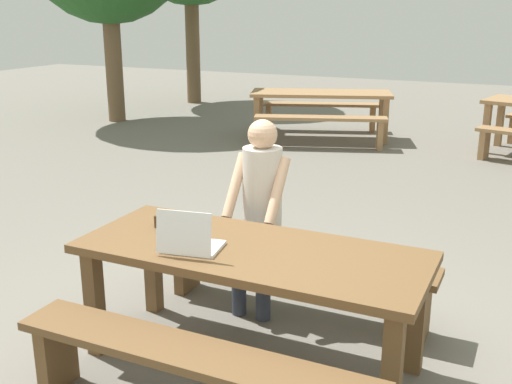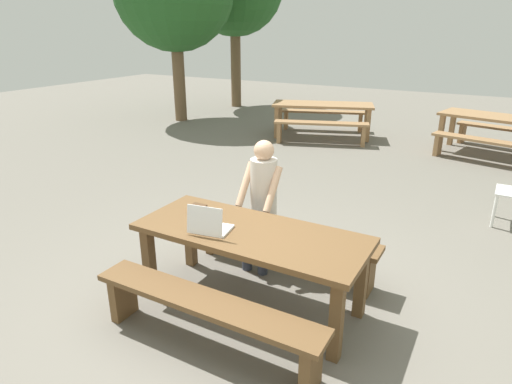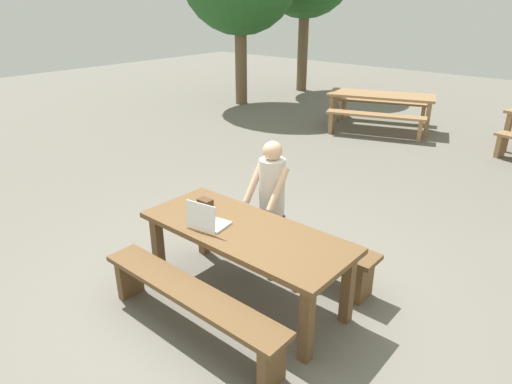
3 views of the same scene
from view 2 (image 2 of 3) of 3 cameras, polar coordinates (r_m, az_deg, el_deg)
The scene contains 13 objects.
ground_plane at distance 4.07m, azimuth -0.67°, elevation -14.21°, with size 30.00×30.00×0.00m, color slate.
picnic_table_front at distance 3.75m, azimuth -0.71°, elevation -6.44°, with size 1.98×0.81×0.72m.
bench_near at distance 3.41m, azimuth -6.61°, elevation -15.16°, with size 1.91×0.30×0.44m.
bench_far at distance 4.42m, azimuth 3.75°, elevation -6.14°, with size 1.91×0.30×0.44m.
laptop at distance 3.67m, azimuth -6.09°, elevation -4.36°, with size 0.35×0.33×0.26m.
small_pouch at distance 4.07m, azimuth -7.50°, elevation -2.18°, with size 0.14×0.10×0.08m.
person_seated at distance 4.31m, azimuth 0.75°, elevation -0.71°, with size 0.37×0.39×1.32m.
picnic_table_mid at distance 9.46m, azimuth 29.29°, elevation 7.89°, with size 2.28×1.28×0.76m.
bench_mid_south at distance 8.89m, azimuth 27.86°, elevation 5.33°, with size 1.96×0.73×0.44m.
bench_mid_north at distance 10.16m, azimuth 29.92°, elevation 6.64°, with size 1.96×0.73×0.44m.
picnic_table_rear at distance 9.96m, azimuth 8.64°, elevation 10.70°, with size 2.31×1.47×0.74m.
bench_rear_south at distance 9.36m, azimuth 8.41°, elevation 8.29°, with size 1.94×0.93×0.47m.
bench_rear_north at distance 10.68m, azimuth 8.68°, elevation 9.80°, with size 1.94×0.93×0.47m.
Camera 2 is at (1.67, -2.89, 2.33)m, focal length 30.85 mm.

